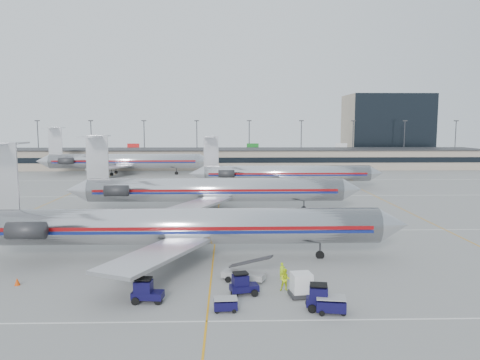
{
  "coord_description": "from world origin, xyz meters",
  "views": [
    {
      "loc": [
        1.5,
        -49.32,
        13.65
      ],
      "look_at": [
        3.58,
        28.25,
        4.5
      ],
      "focal_mm": 35.0,
      "sensor_mm": 36.0,
      "label": 1
    }
  ],
  "objects_px": {
    "jet_second_row": "(210,189)",
    "uld_container": "(301,285)",
    "belt_loader": "(245,273)",
    "tug_center": "(242,285)",
    "jet_foreground": "(176,226)"
  },
  "relations": [
    {
      "from": "jet_second_row",
      "to": "belt_loader",
      "type": "bearing_deg",
      "value": -82.63
    },
    {
      "from": "tug_center",
      "to": "jet_second_row",
      "type": "bearing_deg",
      "value": 82.35
    },
    {
      "from": "jet_foreground",
      "to": "jet_second_row",
      "type": "relative_size",
      "value": 0.99
    },
    {
      "from": "jet_second_row",
      "to": "uld_container",
      "type": "distance_m",
      "value": 38.31
    },
    {
      "from": "uld_container",
      "to": "belt_loader",
      "type": "xyz_separation_m",
      "value": [
        -4.37,
        4.17,
        -0.35
      ]
    },
    {
      "from": "jet_foreground",
      "to": "jet_second_row",
      "type": "distance_m",
      "value": 26.56
    },
    {
      "from": "jet_second_row",
      "to": "tug_center",
      "type": "height_order",
      "value": "jet_second_row"
    },
    {
      "from": "jet_second_row",
      "to": "belt_loader",
      "type": "relative_size",
      "value": 10.05
    },
    {
      "from": "tug_center",
      "to": "belt_loader",
      "type": "xyz_separation_m",
      "value": [
        0.3,
        3.52,
        -0.2
      ]
    },
    {
      "from": "tug_center",
      "to": "uld_container",
      "type": "height_order",
      "value": "uld_container"
    },
    {
      "from": "jet_second_row",
      "to": "tug_center",
      "type": "xyz_separation_m",
      "value": [
        3.97,
        -36.58,
        -2.7
      ]
    },
    {
      "from": "jet_second_row",
      "to": "uld_container",
      "type": "relative_size",
      "value": 22.52
    },
    {
      "from": "belt_loader",
      "to": "tug_center",
      "type": "bearing_deg",
      "value": -73.18
    },
    {
      "from": "uld_container",
      "to": "belt_loader",
      "type": "distance_m",
      "value": 6.05
    },
    {
      "from": "jet_second_row",
      "to": "belt_loader",
      "type": "height_order",
      "value": "jet_second_row"
    }
  ]
}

